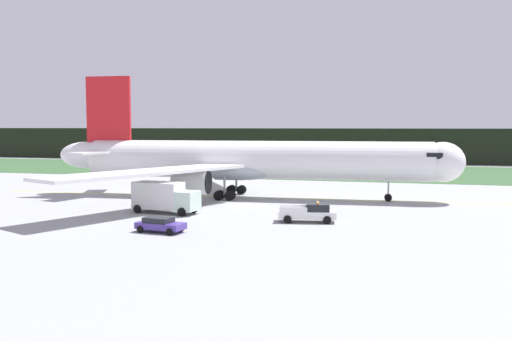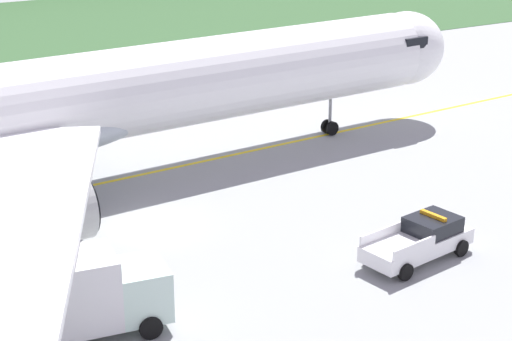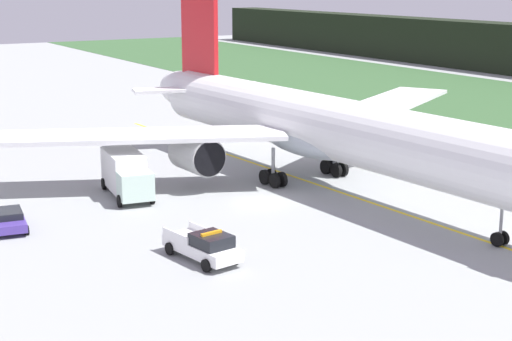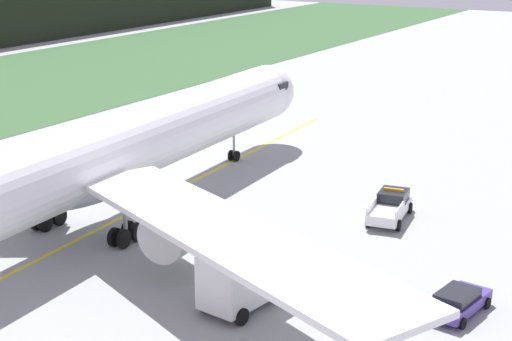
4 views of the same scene
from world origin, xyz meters
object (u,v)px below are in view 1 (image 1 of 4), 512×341
at_px(airliner, 247,161).
at_px(staff_car, 160,224).
at_px(catering_truck, 164,197).
at_px(ops_pickup_truck, 310,213).

relative_size(airliner, staff_car, 11.93).
bearing_deg(staff_car, catering_truck, 112.47).
distance_m(catering_truck, staff_car, 10.56).
bearing_deg(airliner, staff_car, -92.13).
bearing_deg(ops_pickup_truck, catering_truck, 174.99).
distance_m(airliner, catering_truck, 15.54).
xyz_separation_m(ops_pickup_truck, staff_car, (-11.69, -8.33, -0.20)).
relative_size(airliner, catering_truck, 7.15).
distance_m(ops_pickup_truck, staff_car, 14.36).
height_order(airliner, catering_truck, airliner).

